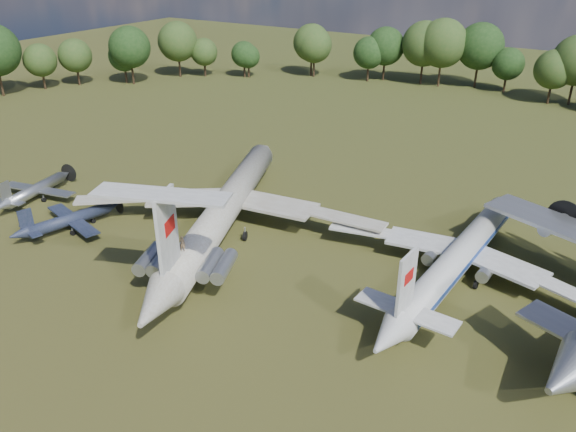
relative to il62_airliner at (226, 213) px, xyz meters
The scene contains 6 objects.
ground 4.49m from the il62_airliner, ahead, with size 300.00×300.00×0.00m, color #294416.
il62_airliner is the anchor object (origin of this frame).
tu104_jet 26.81m from the il62_airliner, ahead, with size 29.14×38.85×3.89m, color silver, non-canonical shape.
small_prop_west 18.73m from the il62_airliner, 148.37° to the right, with size 10.73×14.64×2.15m, color black, non-canonical shape.
small_prop_northwest 27.72m from the il62_airliner, 167.08° to the right, with size 10.84×14.78×2.17m, color #9DA0A5, non-canonical shape.
person_on_il62 13.82m from the il62_airliner, 69.44° to the right, with size 0.57×0.37×1.57m, color olive.
Camera 1 is at (33.73, -46.28, 31.29)m, focal length 35.00 mm.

